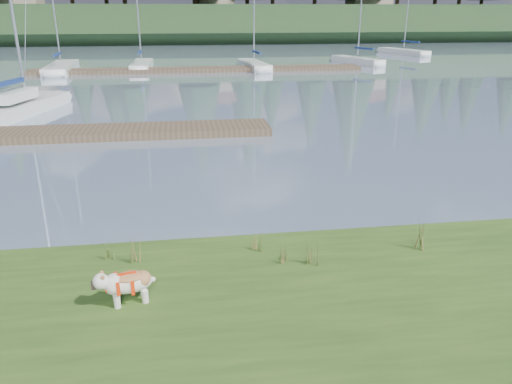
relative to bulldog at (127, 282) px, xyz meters
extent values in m
plane|color=#7E91A9|center=(0.33, 33.67, -0.70)|extent=(200.00, 200.00, 0.00)
cube|color=#1C3118|center=(0.33, 76.67, 1.80)|extent=(200.00, 20.00, 5.00)
cylinder|color=silver|center=(-0.16, -0.14, -0.24)|extent=(0.10, 0.10, 0.21)
cylinder|color=silver|center=(-0.20, 0.07, -0.24)|extent=(0.10, 0.10, 0.21)
cylinder|color=silver|center=(0.26, -0.05, -0.24)|extent=(0.10, 0.10, 0.21)
cylinder|color=silver|center=(0.21, 0.15, -0.24)|extent=(0.10, 0.10, 0.21)
ellipsoid|color=silver|center=(0.04, 0.01, -0.02)|extent=(0.75, 0.48, 0.33)
ellipsoid|color=#A96F3F|center=(0.04, 0.01, 0.09)|extent=(0.54, 0.42, 0.12)
ellipsoid|color=silver|center=(-0.38, -0.08, 0.09)|extent=(0.29, 0.30, 0.24)
cube|color=black|center=(-0.48, -0.10, 0.04)|extent=(0.10, 0.13, 0.10)
cube|color=silver|center=(-6.56, 17.54, -0.48)|extent=(3.33, 7.19, 0.70)
ellipsoid|color=silver|center=(-5.66, 20.93, -0.48)|extent=(1.97, 2.24, 0.70)
cube|color=navy|center=(-6.82, 16.53, 0.85)|extent=(1.01, 3.13, 0.20)
cube|color=silver|center=(-6.66, 17.15, 0.25)|extent=(1.73, 2.75, 0.45)
cube|color=#4C3D2C|center=(-3.67, 12.67, -0.55)|extent=(16.00, 2.00, 0.30)
cube|color=#4C3D2C|center=(2.33, 33.67, -0.55)|extent=(26.00, 2.20, 0.30)
cube|color=silver|center=(-8.43, 35.34, -0.48)|extent=(2.26, 7.96, 0.70)
ellipsoid|color=silver|center=(-8.67, 39.27, -0.48)|extent=(1.84, 2.25, 0.70)
cube|color=navy|center=(-8.36, 34.27, 0.70)|extent=(0.39, 3.14, 0.20)
cube|color=silver|center=(-2.25, 36.28, -0.48)|extent=(1.53, 6.48, 0.70)
ellipsoid|color=silver|center=(-2.21, 39.51, -0.48)|extent=(1.43, 1.78, 0.70)
cube|color=navy|center=(-2.26, 35.40, 0.70)|extent=(0.23, 2.57, 0.20)
cube|color=silver|center=(6.93, 34.93, -0.48)|extent=(2.06, 6.47, 0.70)
ellipsoid|color=silver|center=(6.62, 38.10, -0.48)|extent=(1.55, 1.86, 0.70)
cube|color=navy|center=(7.02, 34.07, 0.70)|extent=(0.45, 2.54, 0.20)
cube|color=silver|center=(16.70, 37.48, -0.48)|extent=(3.36, 6.00, 0.70)
ellipsoid|color=silver|center=(15.65, 40.23, -0.48)|extent=(1.78, 1.97, 0.70)
cylinder|color=silver|center=(16.70, 37.48, 4.66)|extent=(0.12, 0.12, 9.11)
cube|color=navy|center=(16.99, 36.72, 0.70)|extent=(1.03, 2.27, 0.20)
cube|color=silver|center=(25.02, 46.38, -0.48)|extent=(3.55, 6.81, 0.70)
ellipsoid|color=silver|center=(23.96, 49.55, -0.48)|extent=(1.96, 2.19, 0.70)
cube|color=navy|center=(25.30, 45.52, 0.70)|extent=(1.03, 2.58, 0.20)
cone|color=#475B23|center=(-0.05, 1.29, -0.08)|extent=(0.03, 0.03, 0.53)
cone|color=brown|center=(0.06, 1.22, -0.13)|extent=(0.03, 0.03, 0.43)
cone|color=#475B23|center=(0.01, 1.32, -0.05)|extent=(0.03, 0.03, 0.59)
cone|color=brown|center=(0.09, 1.26, -0.16)|extent=(0.03, 0.03, 0.37)
cone|color=#475B23|center=(-0.03, 1.21, -0.11)|extent=(0.03, 0.03, 0.48)
cone|color=#475B23|center=(2.14, 1.47, -0.15)|extent=(0.03, 0.03, 0.40)
cone|color=brown|center=(2.25, 1.40, -0.19)|extent=(0.03, 0.03, 0.32)
cone|color=#475B23|center=(2.20, 1.50, -0.13)|extent=(0.03, 0.03, 0.43)
cone|color=brown|center=(2.28, 1.44, -0.21)|extent=(0.03, 0.03, 0.28)
cone|color=#475B23|center=(2.16, 1.39, -0.17)|extent=(0.03, 0.03, 0.36)
cone|color=#475B23|center=(3.04, 0.80, -0.05)|extent=(0.03, 0.03, 0.59)
cone|color=brown|center=(3.15, 0.73, -0.11)|extent=(0.03, 0.03, 0.47)
cone|color=#475B23|center=(3.10, 0.83, -0.03)|extent=(0.03, 0.03, 0.64)
cone|color=brown|center=(3.18, 0.77, -0.14)|extent=(0.03, 0.03, 0.41)
cone|color=#475B23|center=(3.06, 0.72, -0.08)|extent=(0.03, 0.03, 0.53)
cone|color=#475B23|center=(-0.51, 1.55, -0.13)|extent=(0.03, 0.03, 0.43)
cone|color=brown|center=(-0.40, 1.48, -0.17)|extent=(0.03, 0.03, 0.35)
cone|color=#475B23|center=(-0.45, 1.58, -0.11)|extent=(0.03, 0.03, 0.48)
cone|color=brown|center=(-0.37, 1.52, -0.20)|extent=(0.03, 0.03, 0.30)
cone|color=#475B23|center=(-0.49, 1.47, -0.15)|extent=(0.03, 0.03, 0.39)
cone|color=#475B23|center=(2.56, 0.96, -0.14)|extent=(0.03, 0.03, 0.42)
cone|color=brown|center=(2.67, 0.89, -0.18)|extent=(0.03, 0.03, 0.34)
cone|color=#475B23|center=(2.62, 0.99, -0.12)|extent=(0.03, 0.03, 0.46)
cone|color=brown|center=(2.70, 0.93, -0.20)|extent=(0.03, 0.03, 0.30)
cone|color=#475B23|center=(2.58, 0.88, -0.16)|extent=(0.03, 0.03, 0.38)
cone|color=#475B23|center=(5.25, 1.11, -0.03)|extent=(0.03, 0.03, 0.63)
cone|color=brown|center=(5.36, 1.04, -0.10)|extent=(0.03, 0.03, 0.50)
cone|color=#475B23|center=(5.31, 1.14, 0.00)|extent=(0.03, 0.03, 0.69)
cone|color=brown|center=(5.39, 1.08, -0.13)|extent=(0.03, 0.03, 0.44)
cone|color=#475B23|center=(5.27, 1.03, -0.06)|extent=(0.03, 0.03, 0.57)
cube|color=#33281C|center=(0.33, 2.07, -0.63)|extent=(60.00, 0.50, 0.14)
cylinder|color=#382619|center=(-9.67, 75.67, 5.20)|extent=(0.60, 0.60, 1.80)
cylinder|color=#382619|center=(3.33, 69.67, 5.20)|extent=(0.60, 0.60, 1.80)
cylinder|color=#382619|center=(15.33, 73.67, 5.20)|extent=(0.60, 0.60, 1.80)
cylinder|color=#382619|center=(28.33, 71.67, 5.20)|extent=(0.60, 0.60, 1.80)
cylinder|color=#382619|center=(42.33, 74.67, 5.20)|extent=(0.60, 0.60, 1.80)
camera|label=1|loc=(0.99, -6.91, 3.92)|focal=35.00mm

